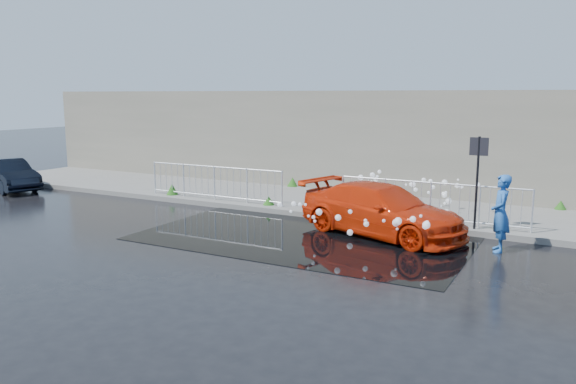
# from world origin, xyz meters

# --- Properties ---
(ground) EXTENTS (90.00, 90.00, 0.00)m
(ground) POSITION_xyz_m (0.00, 0.00, 0.00)
(ground) COLOR black
(ground) RESTS_ON ground
(pavement) EXTENTS (30.00, 4.00, 0.15)m
(pavement) POSITION_xyz_m (0.00, 5.00, 0.07)
(pavement) COLOR #5C5D58
(pavement) RESTS_ON ground
(curb) EXTENTS (30.00, 0.25, 0.16)m
(curb) POSITION_xyz_m (0.00, 3.00, 0.08)
(curb) COLOR #5C5D58
(curb) RESTS_ON ground
(retaining_wall) EXTENTS (30.00, 0.60, 3.50)m
(retaining_wall) POSITION_xyz_m (0.00, 7.20, 1.90)
(retaining_wall) COLOR #666355
(retaining_wall) RESTS_ON pavement
(puddle) EXTENTS (8.00, 5.00, 0.01)m
(puddle) POSITION_xyz_m (0.50, 1.00, 0.01)
(puddle) COLOR black
(puddle) RESTS_ON ground
(sign_post) EXTENTS (0.45, 0.06, 2.50)m
(sign_post) POSITION_xyz_m (4.20, 3.10, 1.72)
(sign_post) COLOR black
(sign_post) RESTS_ON ground
(railing_left) EXTENTS (5.05, 0.05, 1.10)m
(railing_left) POSITION_xyz_m (-4.00, 3.35, 0.74)
(railing_left) COLOR silver
(railing_left) RESTS_ON pavement
(railing_right) EXTENTS (5.05, 0.05, 1.10)m
(railing_right) POSITION_xyz_m (3.00, 3.35, 0.74)
(railing_right) COLOR silver
(railing_right) RESTS_ON pavement
(weeds) EXTENTS (12.17, 3.93, 0.41)m
(weeds) POSITION_xyz_m (-0.27, 4.40, 0.32)
(weeds) COLOR #194B14
(weeds) RESTS_ON pavement
(water_spray) EXTENTS (3.72, 5.72, 1.08)m
(water_spray) POSITION_xyz_m (2.15, 3.01, 0.70)
(water_spray) COLOR white
(water_spray) RESTS_ON ground
(red_car) EXTENTS (4.77, 2.99, 1.29)m
(red_car) POSITION_xyz_m (2.12, 2.00, 0.64)
(red_car) COLOR red
(red_car) RESTS_ON ground
(dark_car) EXTENTS (3.69, 2.19, 1.15)m
(dark_car) POSITION_xyz_m (-12.31, 1.92, 0.57)
(dark_car) COLOR black
(dark_car) RESTS_ON ground
(person) EXTENTS (0.56, 0.72, 1.76)m
(person) POSITION_xyz_m (4.96, 1.80, 0.88)
(person) COLOR #2157A5
(person) RESTS_ON ground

